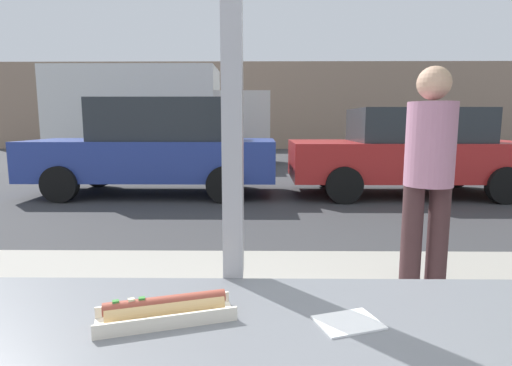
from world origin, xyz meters
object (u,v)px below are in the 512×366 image
(parked_car_red, at_px, (409,151))
(pedestrian, at_px, (429,172))
(parked_car_blue, at_px, (157,147))
(box_truck, at_px, (157,113))
(hotdog_tray_far, at_px, (166,309))

(parked_car_red, relative_size, pedestrian, 2.72)
(parked_car_red, bearing_deg, pedestrian, -108.37)
(parked_car_blue, distance_m, parked_car_red, 4.85)
(parked_car_blue, bearing_deg, box_truck, 103.88)
(box_truck, bearing_deg, hotdog_tray_far, -75.94)
(parked_car_red, height_order, pedestrian, pedestrian)
(pedestrian, bearing_deg, parked_car_red, 71.63)
(parked_car_blue, height_order, pedestrian, parked_car_blue)
(box_truck, distance_m, pedestrian, 12.08)
(pedestrian, bearing_deg, hotdog_tray_far, -123.36)
(hotdog_tray_far, relative_size, box_truck, 0.04)
(parked_car_blue, xyz_separation_m, parked_car_red, (4.85, -0.00, -0.07))
(parked_car_blue, distance_m, box_truck, 6.23)
(box_truck, height_order, pedestrian, box_truck)
(parked_car_blue, xyz_separation_m, box_truck, (-1.48, 6.00, 0.79))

